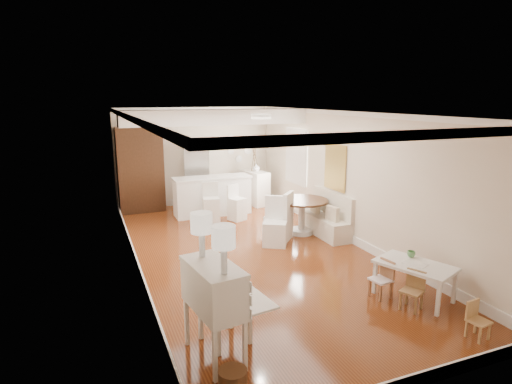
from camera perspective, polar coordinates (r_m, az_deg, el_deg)
room at (r=8.56m, az=-1.21°, el=5.13°), size 9.00×9.04×2.82m
secretary_bureau at (r=5.29m, az=-5.64°, el=-15.61°), size 1.07×1.08×1.20m
gustavian_armchair at (r=5.63m, az=-4.21°, el=-14.73°), size 0.71×0.71×1.03m
wicker_basket at (r=4.93m, az=-3.10°, el=-24.11°), size 0.38×0.38×0.31m
kids_table at (r=7.24m, az=20.29°, el=-11.08°), size 1.06×1.31×0.57m
kids_chair_a at (r=6.87m, az=20.07°, el=-12.26°), size 0.39×0.39×0.60m
kids_chair_b at (r=7.11m, az=16.31°, el=-11.08°), size 0.33×0.33×0.61m
kids_chair_c at (r=6.48m, az=27.57°, el=-14.96°), size 0.27×0.27×0.51m
banquette at (r=9.86m, az=9.13°, el=-2.87°), size 0.52×1.60×0.98m
dining_table at (r=9.87m, az=6.11°, el=-3.29°), size 1.55×1.55×0.81m
slip_chair_near at (r=9.06m, az=2.57°, el=-3.96°), size 0.68×0.68×1.03m
slip_chair_far at (r=9.43m, az=3.02°, el=-3.15°), size 0.73×0.73×1.07m
breakfast_counter at (r=11.44m, az=-5.84°, el=-0.49°), size 2.05×0.65×1.03m
bar_stool_left at (r=10.77m, az=-6.02°, el=-1.41°), size 0.46×0.46×1.00m
bar_stool_right at (r=10.89m, az=-2.55°, el=-1.44°), size 0.48×0.48×0.91m
pantry_cabinet at (r=12.03m, az=-15.17°, el=2.87°), size 1.20×0.60×2.30m
fridge at (r=12.41m, az=-6.35°, el=2.35°), size 0.75×0.65×1.80m
sideboard at (r=12.53m, az=-0.21°, el=0.61°), size 0.63×1.09×0.98m
pencil_cup at (r=7.39m, az=19.98°, el=-7.78°), size 0.16×0.16×0.10m
branch_vase at (r=12.40m, az=0.02°, el=3.30°), size 0.26×0.26×0.22m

